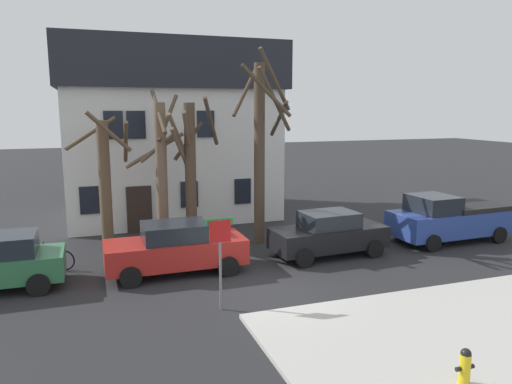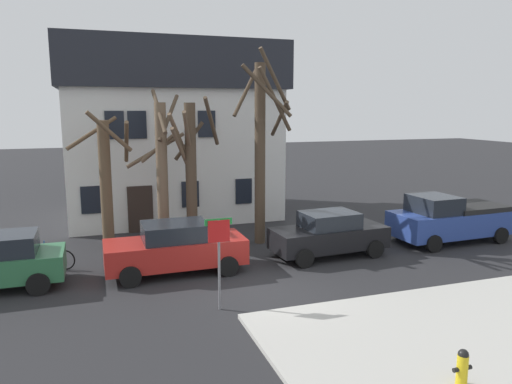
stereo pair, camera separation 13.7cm
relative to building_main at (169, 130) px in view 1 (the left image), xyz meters
name	(u,v)px [view 1 (the left image)]	position (x,y,z in m)	size (l,w,h in m)	color
ground_plane	(268,290)	(0.97, -11.89, -4.42)	(120.00, 120.00, 0.00)	#262628
building_main	(169,130)	(0.00, 0.00, 0.00)	(10.57, 7.21, 8.65)	white
tree_bare_near	(106,179)	(-3.42, -5.79, -1.62)	(2.45, 2.49, 5.44)	brown
tree_bare_mid	(164,170)	(-1.25, -6.22, -1.30)	(2.71, 2.73, 5.73)	brown
tree_bare_far	(189,166)	(-0.25, -6.20, -1.19)	(2.59, 2.60, 6.26)	#4C3D2D
tree_bare_end	(261,145)	(2.57, -6.81, -0.37)	(2.29, 2.30, 7.74)	#4C3D2D
car_red_sedan	(176,248)	(-1.39, -9.36, -3.55)	(4.66, 2.05, 1.74)	#AD231E
car_black_sedan	(329,234)	(4.37, -9.33, -3.58)	(4.45, 2.15, 1.69)	black
pickup_truck_blue	(448,218)	(10.08, -9.09, -3.46)	(5.09, 2.44, 1.99)	#2D4799
fire_hydrant	(465,366)	(2.78, -18.12, -3.91)	(0.42, 0.22, 0.75)	gold
street_sign_pole	(220,246)	(-0.76, -12.80, -2.61)	(0.76, 0.07, 2.58)	slate
bicycle_leaning	(50,260)	(-5.45, -7.64, -4.06)	(1.65, 0.69, 1.03)	black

